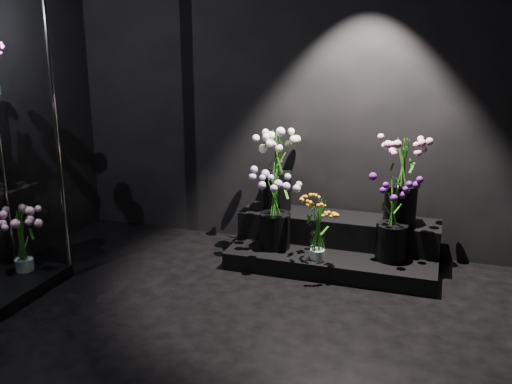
% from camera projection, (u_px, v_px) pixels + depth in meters
% --- Properties ---
extents(floor, '(4.00, 4.00, 0.00)m').
position_uv_depth(floor, '(197.00, 352.00, 3.48)').
color(floor, black).
rests_on(floor, ground).
extents(wall_back, '(4.00, 0.00, 4.00)m').
position_uv_depth(wall_back, '(288.00, 89.00, 4.92)').
color(wall_back, black).
rests_on(wall_back, floor).
extents(display_riser, '(1.68, 0.75, 0.37)m').
position_uv_depth(display_riser, '(335.00, 244.00, 4.79)').
color(display_riser, black).
rests_on(display_riser, floor).
extents(bouquet_orange_bells, '(0.30, 0.30, 0.53)m').
position_uv_depth(bouquet_orange_bells, '(318.00, 226.00, 4.45)').
color(bouquet_orange_bells, white).
rests_on(bouquet_orange_bells, display_riser).
extents(bouquet_lilac, '(0.50, 0.50, 0.66)m').
position_uv_depth(bouquet_lilac, '(275.00, 204.00, 4.66)').
color(bouquet_lilac, black).
rests_on(bouquet_lilac, display_riser).
extents(bouquet_purple, '(0.31, 0.31, 0.66)m').
position_uv_depth(bouquet_purple, '(393.00, 218.00, 4.42)').
color(bouquet_purple, black).
rests_on(bouquet_purple, display_riser).
extents(bouquet_cream_roses, '(0.50, 0.50, 0.70)m').
position_uv_depth(bouquet_cream_roses, '(277.00, 163.00, 4.89)').
color(bouquet_cream_roses, black).
rests_on(bouquet_cream_roses, display_riser).
extents(bouquet_pink_roses, '(0.36, 0.36, 0.70)m').
position_uv_depth(bouquet_pink_roses, '(402.00, 178.00, 4.53)').
color(bouquet_pink_roses, black).
rests_on(bouquet_pink_roses, display_riser).
extents(bouquet_case_base_pink, '(0.39, 0.39, 0.50)m').
position_uv_depth(bouquet_case_base_pink, '(21.00, 238.00, 4.34)').
color(bouquet_case_base_pink, white).
rests_on(bouquet_case_base_pink, display_case).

